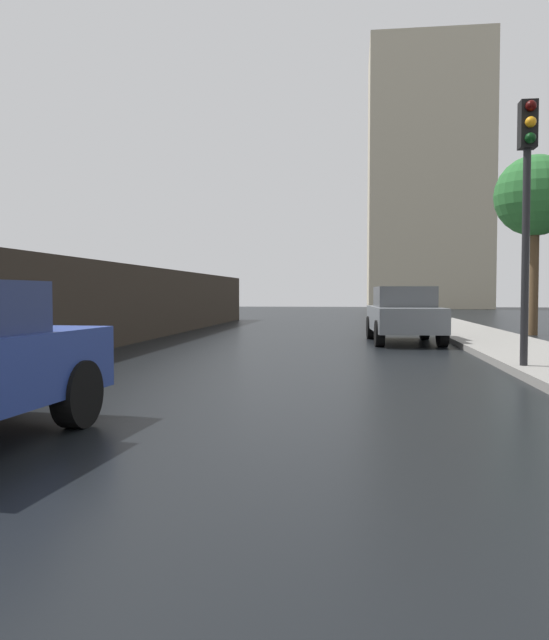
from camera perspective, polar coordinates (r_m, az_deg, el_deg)
name	(u,v)px	position (r m, az deg, el deg)	size (l,w,h in m)	color
car_grey_mid_road	(404,314)	(16.77, 11.78, 0.53)	(1.92, 4.00, 1.49)	slate
traffic_light	(527,183)	(10.92, 22.17, 11.60)	(0.26, 0.39, 4.23)	black
street_tree_near	(535,197)	(21.20, 22.83, 10.37)	(2.49, 2.49, 5.58)	#4C3823
distant_tower	(427,178)	(57.97, 13.84, 12.51)	(10.31, 8.27, 22.98)	#B2A88E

